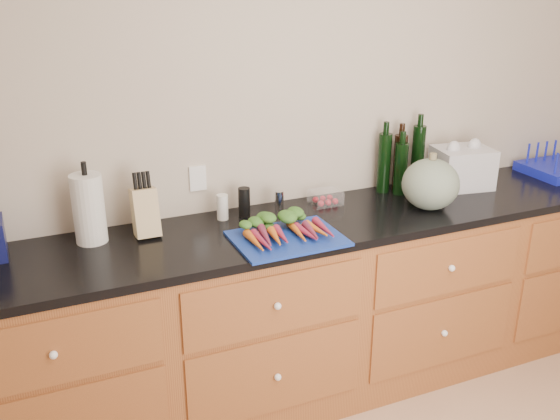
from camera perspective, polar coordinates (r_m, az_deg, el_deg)
name	(u,v)px	position (r m, az deg, el deg)	size (l,w,h in m)	color
wall_back	(309,128)	(3.17, 2.70, 7.53)	(4.10, 0.05, 2.60)	#BBAC9B
cabinets	(335,306)	(3.21, 5.02, -8.70)	(3.60, 0.64, 0.90)	brown
countertop	(337,220)	(3.01, 5.27, -0.91)	(3.64, 0.62, 0.04)	black
cutting_board	(287,238)	(2.73, 0.67, -2.62)	(0.47, 0.36, 0.01)	navy
carrots	(283,229)	(2.75, 0.31, -1.73)	(0.38, 0.28, 0.05)	orange
squash	(430,184)	(3.13, 13.60, 2.31)	(0.28, 0.28, 0.25)	#586958
paper_towel	(89,209)	(2.78, -17.09, 0.11)	(0.14, 0.14, 0.30)	silver
knife_block	(145,212)	(2.81, -12.22, -0.21)	(0.11, 0.11, 0.21)	tan
grinder_salt	(222,207)	(2.94, -5.29, 0.26)	(0.05, 0.05, 0.12)	silver
grinder_pepper	(244,202)	(2.97, -3.29, 0.73)	(0.06, 0.06, 0.14)	black
canister_chrome	(279,201)	(3.04, -0.08, 0.85)	(0.04, 0.04, 0.10)	silver
tomato_box	(325,197)	(3.14, 4.18, 1.16)	(0.15, 0.12, 0.07)	white
bottles	(401,162)	(3.36, 10.99, 4.31)	(0.28, 0.14, 0.34)	black
grocery_bag	(462,168)	(3.50, 16.30, 3.74)	(0.29, 0.23, 0.21)	silver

